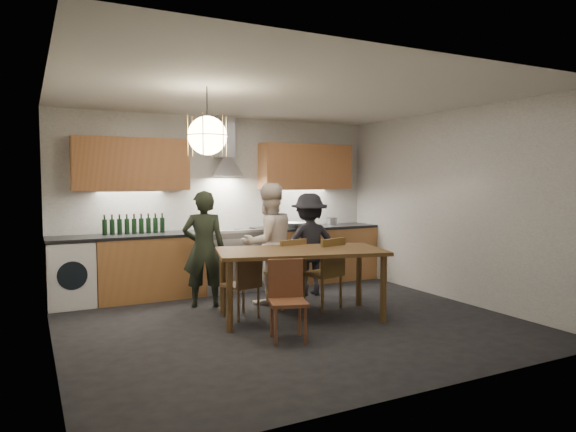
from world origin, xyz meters
name	(u,v)px	position (x,y,z in m)	size (l,w,h in m)	color
ground	(289,321)	(0.00, 0.00, 0.00)	(5.00, 5.00, 0.00)	black
room_shell	(289,174)	(0.00, 0.00, 1.71)	(5.02, 4.52, 2.61)	silver
counter_run	(231,260)	(0.02, 1.95, 0.45)	(5.00, 0.62, 0.90)	tan
range_stove	(230,261)	(0.00, 1.94, 0.44)	(0.90, 0.60, 0.92)	silver
wall_fixtures	(226,165)	(0.00, 2.07, 1.87)	(4.30, 0.54, 1.10)	#CB834E
pendant_lamp	(207,136)	(-1.00, -0.10, 2.10)	(0.43, 0.43, 0.70)	black
dining_table	(300,257)	(0.19, 0.08, 0.73)	(2.13, 1.43, 0.82)	brown
chair_back_left	(245,280)	(-0.41, 0.35, 0.46)	(0.44, 0.44, 0.80)	brown
chair_back_mid	(289,268)	(0.30, 0.59, 0.51)	(0.47, 0.47, 0.89)	brown
chair_back_right	(327,268)	(0.69, 0.29, 0.52)	(0.51, 0.51, 0.91)	brown
chair_front	(287,294)	(-0.31, -0.56, 0.47)	(0.46, 0.46, 0.82)	brown
person_left	(204,249)	(-0.66, 1.14, 0.76)	(0.55, 0.36, 1.51)	black
person_mid	(268,243)	(0.17, 0.94, 0.80)	(0.78, 0.61, 1.60)	#F1DED0
person_right	(309,244)	(0.90, 1.12, 0.73)	(0.94, 0.54, 1.46)	black
mixing_bowl	(294,225)	(1.04, 1.86, 0.94)	(0.34, 0.34, 0.08)	silver
stock_pot	(332,221)	(1.81, 1.98, 0.96)	(0.17, 0.17, 0.12)	#A8A8AC
wine_bottles	(134,224)	(-1.36, 2.04, 1.04)	(0.84, 0.07, 0.27)	black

